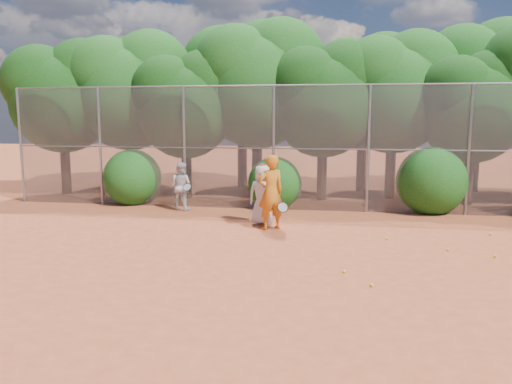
# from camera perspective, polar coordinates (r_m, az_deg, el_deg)

# --- Properties ---
(ground) EXTENTS (80.00, 80.00, 0.00)m
(ground) POSITION_cam_1_polar(r_m,az_deg,el_deg) (10.54, 3.19, -8.10)
(ground) COLOR #AC4826
(ground) RESTS_ON ground
(fence_back) EXTENTS (20.05, 0.09, 4.03)m
(fence_back) POSITION_cam_1_polar(r_m,az_deg,el_deg) (16.11, 5.14, 5.13)
(fence_back) COLOR gray
(fence_back) RESTS_ON ground
(tree_0) EXTENTS (4.38, 3.81, 6.00)m
(tree_0) POSITION_cam_1_polar(r_m,az_deg,el_deg) (20.93, -21.17, 10.55)
(tree_0) COLOR black
(tree_0) RESTS_ON ground
(tree_1) EXTENTS (4.64, 4.03, 6.35)m
(tree_1) POSITION_cam_1_polar(r_m,az_deg,el_deg) (20.26, -14.23, 11.61)
(tree_1) COLOR black
(tree_1) RESTS_ON ground
(tree_2) EXTENTS (3.99, 3.47, 5.47)m
(tree_2) POSITION_cam_1_polar(r_m,az_deg,el_deg) (18.71, -7.91, 10.27)
(tree_2) COLOR black
(tree_2) RESTS_ON ground
(tree_3) EXTENTS (4.89, 4.26, 6.70)m
(tree_3) POSITION_cam_1_polar(r_m,az_deg,el_deg) (19.16, 0.33, 12.74)
(tree_3) COLOR black
(tree_3) RESTS_ON ground
(tree_4) EXTENTS (4.19, 3.64, 5.73)m
(tree_4) POSITION_cam_1_polar(r_m,az_deg,el_deg) (18.29, 7.89, 10.85)
(tree_4) COLOR black
(tree_4) RESTS_ON ground
(tree_5) EXTENTS (4.51, 3.92, 6.17)m
(tree_5) POSITION_cam_1_polar(r_m,az_deg,el_deg) (19.21, 15.61, 11.38)
(tree_5) COLOR black
(tree_5) RESTS_ON ground
(tree_6) EXTENTS (3.86, 3.36, 5.29)m
(tree_6) POSITION_cam_1_polar(r_m,az_deg,el_deg) (18.62, 23.62, 9.29)
(tree_6) COLOR black
(tree_6) RESTS_ON ground
(tree_9) EXTENTS (4.83, 4.20, 6.62)m
(tree_9) POSITION_cam_1_polar(r_m,az_deg,el_deg) (22.78, -14.25, 11.69)
(tree_9) COLOR black
(tree_9) RESTS_ON ground
(tree_10) EXTENTS (5.15, 4.48, 7.06)m
(tree_10) POSITION_cam_1_polar(r_m,az_deg,el_deg) (21.52, -1.41, 12.92)
(tree_10) COLOR black
(tree_10) RESTS_ON ground
(tree_11) EXTENTS (4.64, 4.03, 6.35)m
(tree_11) POSITION_cam_1_polar(r_m,az_deg,el_deg) (20.73, 12.35, 11.60)
(tree_11) COLOR black
(tree_11) RESTS_ON ground
(tree_12) EXTENTS (5.02, 4.37, 6.88)m
(tree_12) POSITION_cam_1_polar(r_m,az_deg,el_deg) (22.03, 24.33, 11.76)
(tree_12) COLOR black
(tree_12) RESTS_ON ground
(bush_0) EXTENTS (2.00, 2.00, 2.00)m
(bush_0) POSITION_cam_1_polar(r_m,az_deg,el_deg) (17.92, -13.94, 1.89)
(bush_0) COLOR #144912
(bush_0) RESTS_ON ground
(bush_1) EXTENTS (1.80, 1.80, 1.80)m
(bush_1) POSITION_cam_1_polar(r_m,az_deg,el_deg) (16.61, 2.13, 1.27)
(bush_1) COLOR #144912
(bush_1) RESTS_ON ground
(bush_2) EXTENTS (2.20, 2.20, 2.20)m
(bush_2) POSITION_cam_1_polar(r_m,az_deg,el_deg) (16.71, 19.41, 1.52)
(bush_2) COLOR #144912
(bush_2) RESTS_ON ground
(player_yellow) EXTENTS (0.96, 0.80, 2.02)m
(player_yellow) POSITION_cam_1_polar(r_m,az_deg,el_deg) (13.39, 1.70, -0.04)
(player_yellow) COLOR #C56C17
(player_yellow) RESTS_ON ground
(player_teen) EXTENTS (0.93, 0.71, 1.73)m
(player_teen) POSITION_cam_1_polar(r_m,az_deg,el_deg) (14.01, 0.75, -0.27)
(player_teen) COLOR silver
(player_teen) RESTS_ON ground
(player_white) EXTENTS (0.91, 0.81, 1.57)m
(player_white) POSITION_cam_1_polar(r_m,az_deg,el_deg) (16.39, -8.59, 0.68)
(player_white) COLOR silver
(player_white) RESTS_ON ground
(ball_0) EXTENTS (0.07, 0.07, 0.07)m
(ball_0) POSITION_cam_1_polar(r_m,az_deg,el_deg) (12.20, 21.06, -6.18)
(ball_0) COLOR #BDCF25
(ball_0) RESTS_ON ground
(ball_1) EXTENTS (0.07, 0.07, 0.07)m
(ball_1) POSITION_cam_1_polar(r_m,az_deg,el_deg) (12.81, 14.73, -5.19)
(ball_1) COLOR #BDCF25
(ball_1) RESTS_ON ground
(ball_2) EXTENTS (0.07, 0.07, 0.07)m
(ball_2) POSITION_cam_1_polar(r_m,az_deg,el_deg) (9.35, 13.07, -10.32)
(ball_2) COLOR #BDCF25
(ball_2) RESTS_ON ground
(ball_3) EXTENTS (0.07, 0.07, 0.07)m
(ball_3) POSITION_cam_1_polar(r_m,az_deg,el_deg) (12.06, 25.66, -6.63)
(ball_3) COLOR #BDCF25
(ball_3) RESTS_ON ground
(ball_4) EXTENTS (0.07, 0.07, 0.07)m
(ball_4) POSITION_cam_1_polar(r_m,az_deg,el_deg) (10.02, 10.03, -8.92)
(ball_4) COLOR #BDCF25
(ball_4) RESTS_ON ground
(ball_5) EXTENTS (0.07, 0.07, 0.07)m
(ball_5) POSITION_cam_1_polar(r_m,az_deg,el_deg) (14.21, 25.19, -4.37)
(ball_5) COLOR #BDCF25
(ball_5) RESTS_ON ground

